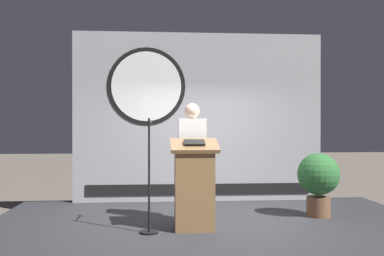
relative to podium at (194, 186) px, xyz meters
The scene contains 7 objects.
ground_plane 0.98m from the podium, 49.69° to the left, with size 40.00×40.00×0.00m, color #6B6056.
stage_platform 0.84m from the podium, 49.69° to the left, with size 6.40×4.00×0.30m, color #333338.
banner_display 2.38m from the podium, 84.11° to the left, with size 4.59×0.12×3.10m.
podium is the anchor object (origin of this frame).
speaker_person 0.56m from the podium, 89.16° to the left, with size 0.40×0.26×1.72m.
microphone_stand 0.61m from the podium, behind, with size 0.24×0.48×1.49m.
potted_plant 2.08m from the podium, 18.94° to the left, with size 0.64×0.64×0.97m.
Camera 1 is at (-0.72, -5.97, 1.70)m, focal length 39.67 mm.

